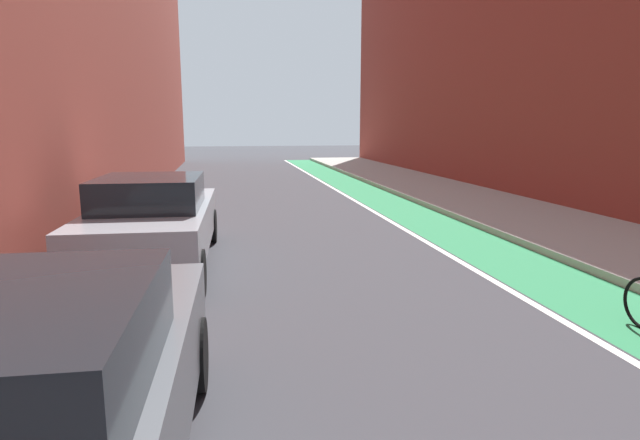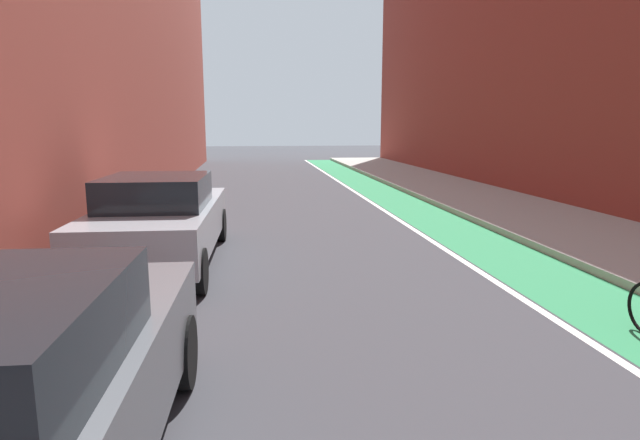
{
  "view_description": "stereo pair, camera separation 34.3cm",
  "coord_description": "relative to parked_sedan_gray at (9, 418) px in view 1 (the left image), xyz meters",
  "views": [
    {
      "loc": [
        -1.72,
        6.54,
        2.35
      ],
      "look_at": [
        -0.46,
        13.53,
        1.06
      ],
      "focal_mm": 29.49,
      "sensor_mm": 36.0,
      "label": 1
    },
    {
      "loc": [
        -1.39,
        6.49,
        2.35
      ],
      "look_at": [
        -0.46,
        13.53,
        1.06
      ],
      "focal_mm": 29.49,
      "sensor_mm": 36.0,
      "label": 2
    }
  ],
  "objects": [
    {
      "name": "sidewalk_right",
      "position": [
        8.63,
        10.55,
        -0.71
      ],
      "size": [
        3.49,
        43.91,
        0.14
      ],
      "primitive_type": "cube",
      "color": "#A8A59E",
      "rests_on": "ground"
    },
    {
      "name": "lane_divider_stripe",
      "position": [
        5.19,
        10.55,
        -0.78
      ],
      "size": [
        0.12,
        43.91,
        0.0
      ],
      "primitive_type": "cube",
      "color": "white",
      "rests_on": "ground"
    },
    {
      "name": "parked_sedan_silver",
      "position": [
        -0.0,
        6.05,
        0.0
      ],
      "size": [
        1.99,
        4.64,
        1.53
      ],
      "color": "#9EA0A8",
      "rests_on": "ground"
    },
    {
      "name": "parked_sedan_gray",
      "position": [
        0.0,
        0.0,
        0.0
      ],
      "size": [
        1.97,
        4.38,
        1.53
      ],
      "color": "#595B60",
      "rests_on": "ground"
    },
    {
      "name": "ground_plane",
      "position": [
        2.92,
        8.55,
        -0.78
      ],
      "size": [
        96.61,
        96.61,
        0.0
      ],
      "primitive_type": "plane",
      "color": "#38383D"
    },
    {
      "name": "building_facade_right",
      "position": [
        11.58,
        12.55,
        4.75
      ],
      "size": [
        2.4,
        39.91,
        11.06
      ],
      "primitive_type": "cube",
      "color": "brown",
      "rests_on": "ground"
    },
    {
      "name": "bike_lane_paint",
      "position": [
        6.09,
        10.55,
        -0.78
      ],
      "size": [
        1.6,
        43.91,
        0.0
      ],
      "primitive_type": "cube",
      "color": "#2D8451",
      "rests_on": "ground"
    }
  ]
}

